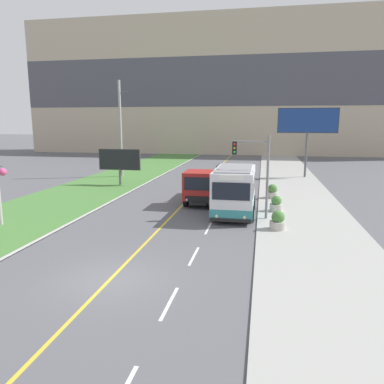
% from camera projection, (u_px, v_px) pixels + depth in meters
% --- Properties ---
extents(ground_plane, '(300.00, 300.00, 0.00)m').
position_uv_depth(ground_plane, '(110.00, 280.00, 14.56)').
color(ground_plane, '#56565B').
extents(sidewalk_right, '(6.00, 140.00, 0.08)m').
position_uv_depth(sidewalk_right, '(340.00, 298.00, 13.00)').
color(sidewalk_right, '#9E9E99').
rests_on(sidewalk_right, ground_plane).
extents(lane_marking_centre, '(2.88, 140.00, 0.01)m').
position_uv_depth(lane_marking_centre, '(134.00, 263.00, 16.31)').
color(lane_marking_centre, gold).
rests_on(lane_marking_centre, ground_plane).
extents(apartment_block_background, '(80.00, 8.04, 25.09)m').
position_uv_depth(apartment_block_background, '(234.00, 86.00, 70.21)').
color(apartment_block_background, '#BCAD93').
rests_on(apartment_block_background, ground_plane).
extents(city_bus, '(2.65, 5.70, 3.15)m').
position_uv_depth(city_bus, '(234.00, 191.00, 24.38)').
color(city_bus, silver).
rests_on(city_bus, ground_plane).
extents(dump_truck, '(2.48, 6.48, 2.55)m').
position_uv_depth(dump_truck, '(203.00, 187.00, 27.73)').
color(dump_truck, black).
rests_on(dump_truck, ground_plane).
extents(car_distant, '(1.80, 4.30, 1.45)m').
position_uv_depth(car_distant, '(224.00, 172.00, 40.29)').
color(car_distant, maroon).
rests_on(car_distant, ground_plane).
extents(utility_pole_far, '(1.80, 0.28, 10.43)m').
position_uv_depth(utility_pole_far, '(120.00, 129.00, 40.82)').
color(utility_pole_far, '#9E9E99').
rests_on(utility_pole_far, ground_plane).
extents(traffic_light_mast, '(2.28, 0.32, 5.26)m').
position_uv_depth(traffic_light_mast, '(256.00, 166.00, 23.00)').
color(traffic_light_mast, slate).
rests_on(traffic_light_mast, ground_plane).
extents(billboard_large, '(6.34, 0.24, 7.51)m').
position_uv_depth(billboard_large, '(308.00, 123.00, 40.06)').
color(billboard_large, '#59595B').
rests_on(billboard_large, ground_plane).
extents(billboard_small, '(4.12, 0.24, 3.49)m').
position_uv_depth(billboard_small, '(120.00, 160.00, 35.83)').
color(billboard_small, '#59595B').
rests_on(billboard_small, ground_plane).
extents(planter_round_near, '(0.92, 0.92, 1.08)m').
position_uv_depth(planter_round_near, '(278.00, 221.00, 21.04)').
color(planter_round_near, '#B7B2A8').
rests_on(planter_round_near, sidewalk_right).
extents(planter_round_second, '(0.87, 0.87, 1.06)m').
position_uv_depth(planter_round_second, '(276.00, 204.00, 25.36)').
color(planter_round_second, '#B7B2A8').
rests_on(planter_round_second, sidewalk_right).
extents(planter_round_third, '(0.93, 0.93, 1.10)m').
position_uv_depth(planter_round_third, '(272.00, 192.00, 29.71)').
color(planter_round_third, '#B7B2A8').
rests_on(planter_round_third, sidewalk_right).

